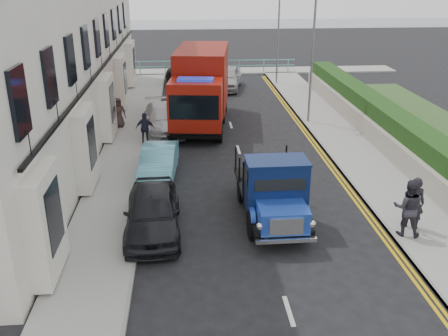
% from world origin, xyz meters
% --- Properties ---
extents(ground, '(120.00, 120.00, 0.00)m').
position_xyz_m(ground, '(0.00, 0.00, 0.00)').
color(ground, black).
rests_on(ground, ground).
extents(pavement_west, '(2.40, 38.00, 0.12)m').
position_xyz_m(pavement_west, '(-5.20, 9.00, 0.06)').
color(pavement_west, gray).
rests_on(pavement_west, ground).
extents(pavement_east, '(2.60, 38.00, 0.12)m').
position_xyz_m(pavement_east, '(5.30, 9.00, 0.06)').
color(pavement_east, gray).
rests_on(pavement_east, ground).
extents(promenade, '(30.00, 2.50, 0.12)m').
position_xyz_m(promenade, '(0.00, 29.00, 0.06)').
color(promenade, gray).
rests_on(promenade, ground).
extents(sea_plane, '(120.00, 120.00, 0.00)m').
position_xyz_m(sea_plane, '(0.00, 60.00, 0.00)').
color(sea_plane, slate).
rests_on(sea_plane, ground).
extents(garden_east, '(1.45, 28.00, 1.75)m').
position_xyz_m(garden_east, '(7.21, 9.00, 0.90)').
color(garden_east, '#B2AD9E').
rests_on(garden_east, ground).
extents(seafront_railing, '(13.00, 0.08, 1.11)m').
position_xyz_m(seafront_railing, '(0.00, 28.20, 0.58)').
color(seafront_railing, '#59B2A5').
rests_on(seafront_railing, ground).
extents(lamp_mid, '(1.23, 0.18, 7.00)m').
position_xyz_m(lamp_mid, '(4.18, 14.00, 4.00)').
color(lamp_mid, slate).
rests_on(lamp_mid, ground).
extents(lamp_far, '(1.23, 0.18, 7.00)m').
position_xyz_m(lamp_far, '(4.18, 24.00, 4.00)').
color(lamp_far, slate).
rests_on(lamp_far, ground).
extents(bedford_lorry, '(2.07, 5.01, 2.34)m').
position_xyz_m(bedford_lorry, '(0.39, 2.55, 1.08)').
color(bedford_lorry, black).
rests_on(bedford_lorry, ground).
extents(red_lorry, '(3.49, 7.89, 4.00)m').
position_xyz_m(red_lorry, '(-1.57, 14.38, 2.13)').
color(red_lorry, black).
rests_on(red_lorry, ground).
extents(parked_car_front, '(1.87, 4.39, 1.48)m').
position_xyz_m(parked_car_front, '(-3.60, 2.39, 0.74)').
color(parked_car_front, black).
rests_on(parked_car_front, ground).
extents(parked_car_mid, '(1.61, 3.97, 1.28)m').
position_xyz_m(parked_car_mid, '(-3.60, 7.00, 0.64)').
color(parked_car_mid, '#5FB4CC').
rests_on(parked_car_mid, ground).
extents(parked_car_rear, '(2.52, 4.92, 1.37)m').
position_xyz_m(parked_car_rear, '(-3.60, 13.21, 0.68)').
color(parked_car_rear, silver).
rests_on(parked_car_rear, ground).
extents(seafront_car_left, '(3.64, 6.29, 1.65)m').
position_xyz_m(seafront_car_left, '(-2.07, 26.32, 0.82)').
color(seafront_car_left, black).
rests_on(seafront_car_left, ground).
extents(seafront_car_right, '(2.73, 4.87, 1.56)m').
position_xyz_m(seafront_car_right, '(0.53, 22.85, 0.78)').
color(seafront_car_right, '#B2B3B7').
rests_on(seafront_car_right, ground).
extents(pedestrian_east_near, '(0.76, 0.64, 1.77)m').
position_xyz_m(pedestrian_east_near, '(4.80, 1.80, 1.00)').
color(pedestrian_east_near, black).
rests_on(pedestrian_east_near, pavement_east).
extents(pedestrian_east_far, '(1.10, 0.99, 1.87)m').
position_xyz_m(pedestrian_east_far, '(4.40, 1.36, 1.06)').
color(pedestrian_east_far, '#2F2C36').
rests_on(pedestrian_east_far, pavement_east).
extents(pedestrian_west_near, '(0.91, 0.39, 1.53)m').
position_xyz_m(pedestrian_west_near, '(-4.40, 10.89, 0.89)').
color(pedestrian_west_near, '#1B1F32').
rests_on(pedestrian_west_near, pavement_west).
extents(pedestrian_west_far, '(0.82, 0.58, 1.58)m').
position_xyz_m(pedestrian_west_far, '(-6.00, 13.77, 0.91)').
color(pedestrian_west_far, '#3D2C2C').
rests_on(pedestrian_west_far, pavement_west).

